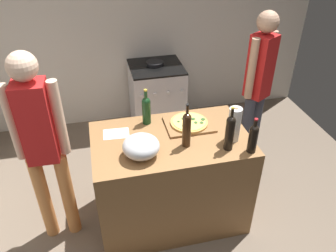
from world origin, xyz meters
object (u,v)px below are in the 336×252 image
at_px(wine_bottle_clear, 187,128).
at_px(pizza, 189,122).
at_px(person_in_stripes, 42,142).
at_px(stove, 157,98).
at_px(paper_towel_roll, 234,124).
at_px(mixing_bowl, 141,146).
at_px(person_in_red, 258,83).
at_px(wine_bottle_amber, 146,109).
at_px(wine_bottle_dark, 230,131).
at_px(wine_bottle_green, 253,137).

bearing_deg(wine_bottle_clear, pizza, 69.12).
bearing_deg(person_in_stripes, stove, 51.26).
relative_size(paper_towel_roll, wine_bottle_clear, 0.78).
bearing_deg(wine_bottle_clear, stove, 86.95).
bearing_deg(mixing_bowl, person_in_stripes, 164.14).
distance_m(paper_towel_roll, person_in_red, 0.92).
height_order(pizza, person_in_red, person_in_red).
distance_m(wine_bottle_amber, stove, 1.40).
bearing_deg(wine_bottle_dark, wine_bottle_amber, 137.42).
bearing_deg(wine_bottle_green, stove, 101.94).
relative_size(paper_towel_roll, wine_bottle_green, 0.99).
height_order(paper_towel_roll, wine_bottle_amber, wine_bottle_amber).
relative_size(mixing_bowl, person_in_stripes, 0.16).
xyz_separation_m(mixing_bowl, stove, (0.45, 1.65, -0.54)).
bearing_deg(pizza, mixing_bowl, -145.91).
bearing_deg(person_in_red, mixing_bowl, -149.63).
distance_m(pizza, stove, 1.43).
relative_size(wine_bottle_dark, stove, 0.41).
xyz_separation_m(wine_bottle_dark, person_in_red, (0.64, 0.83, -0.08)).
height_order(pizza, person_in_stripes, person_in_stripes).
xyz_separation_m(pizza, wine_bottle_green, (0.36, -0.45, 0.10)).
xyz_separation_m(stove, person_in_stripes, (-1.16, -1.45, 0.56)).
distance_m(stove, person_in_stripes, 1.94).
height_order(wine_bottle_clear, person_in_red, person_in_red).
relative_size(paper_towel_roll, person_in_red, 0.17).
distance_m(paper_towel_roll, person_in_stripes, 1.47).
height_order(wine_bottle_green, wine_bottle_amber, wine_bottle_amber).
xyz_separation_m(pizza, wine_bottle_dark, (0.20, -0.38, 0.13)).
height_order(wine_bottle_amber, stove, wine_bottle_amber).
xyz_separation_m(mixing_bowl, person_in_red, (1.31, 0.77, -0.01)).
xyz_separation_m(wine_bottle_amber, wine_bottle_clear, (0.24, -0.39, 0.02)).
xyz_separation_m(wine_bottle_green, wine_bottle_amber, (-0.71, 0.57, 0.01)).
bearing_deg(paper_towel_roll, pizza, 136.00).
xyz_separation_m(pizza, stove, (-0.02, 1.34, -0.49)).
bearing_deg(stove, wine_bottle_green, -78.06).
relative_size(pizza, person_in_red, 0.19).
relative_size(wine_bottle_clear, person_in_red, 0.22).
bearing_deg(wine_bottle_dark, stove, 97.24).
bearing_deg(person_in_stripes, mixing_bowl, -15.86).
distance_m(mixing_bowl, person_in_stripes, 0.75).
xyz_separation_m(paper_towel_roll, person_in_red, (0.56, 0.73, -0.06)).
bearing_deg(wine_bottle_clear, person_in_red, 37.24).
xyz_separation_m(paper_towel_roll, person_in_stripes, (-1.46, 0.16, -0.05)).
bearing_deg(wine_bottle_green, wine_bottle_dark, 156.20).
relative_size(mixing_bowl, wine_bottle_clear, 0.75).
bearing_deg(wine_bottle_amber, wine_bottle_dark, -42.58).
bearing_deg(wine_bottle_dark, person_in_red, 52.41).
bearing_deg(mixing_bowl, person_in_red, 30.37).
bearing_deg(wine_bottle_green, mixing_bowl, 170.56).
distance_m(paper_towel_roll, wine_bottle_clear, 0.39).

